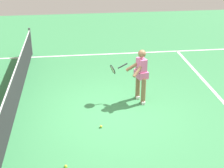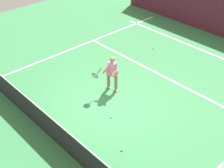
# 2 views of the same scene
# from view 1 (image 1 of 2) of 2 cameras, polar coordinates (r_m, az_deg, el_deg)

# --- Properties ---
(ground_plane) EXTENTS (23.59, 23.59, 0.00)m
(ground_plane) POSITION_cam_1_polar(r_m,az_deg,el_deg) (9.11, 0.29, -4.96)
(ground_plane) COLOR #38844C
(sideline_right_marking) EXTENTS (0.10, 16.15, 0.01)m
(sideline_right_marking) POSITION_cam_1_polar(r_m,az_deg,el_deg) (13.36, -2.27, 5.05)
(sideline_right_marking) COLOR white
(sideline_right_marking) RESTS_ON ground
(court_net) EXTENTS (10.05, 0.08, 1.08)m
(court_net) POSITION_cam_1_polar(r_m,az_deg,el_deg) (8.96, -16.66, -2.97)
(court_net) COLOR #4C4C51
(court_net) RESTS_ON ground
(tennis_player) EXTENTS (0.67, 1.06, 1.55)m
(tennis_player) POSITION_cam_1_polar(r_m,az_deg,el_deg) (9.42, 4.79, 1.75)
(tennis_player) COLOR #8C6647
(tennis_player) RESTS_ON ground
(tennis_ball_near) EXTENTS (0.07, 0.07, 0.07)m
(tennis_ball_near) POSITION_cam_1_polar(r_m,az_deg,el_deg) (7.27, -7.86, -13.68)
(tennis_ball_near) COLOR #D1E533
(tennis_ball_near) RESTS_ON ground
(tennis_ball_far) EXTENTS (0.07, 0.07, 0.07)m
(tennis_ball_far) POSITION_cam_1_polar(r_m,az_deg,el_deg) (8.48, -1.88, -7.22)
(tennis_ball_far) COLOR #D1E533
(tennis_ball_far) RESTS_ON ground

